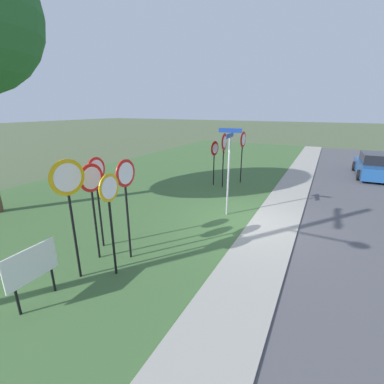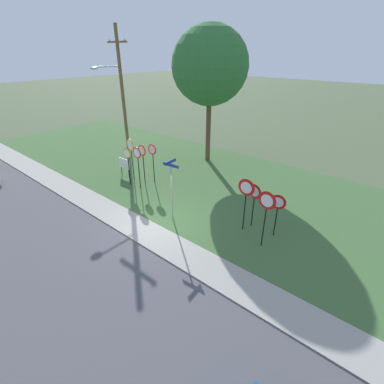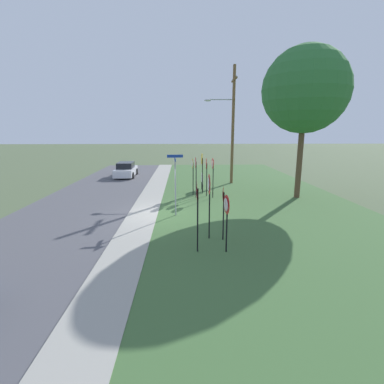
% 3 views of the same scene
% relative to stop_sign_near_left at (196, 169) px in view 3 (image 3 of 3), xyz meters
% --- Properties ---
extents(ground_plane, '(160.00, 160.00, 0.00)m').
position_rel_stop_sign_near_left_xyz_m(ground_plane, '(3.74, -2.23, -1.98)').
color(ground_plane, '#4C5B3D').
extents(road_asphalt, '(44.00, 6.40, 0.01)m').
position_rel_stop_sign_near_left_xyz_m(road_asphalt, '(3.74, -7.03, -1.98)').
color(road_asphalt, '#4C4C51').
rests_on(road_asphalt, ground_plane).
extents(sidewalk_strip, '(44.00, 1.60, 0.06)m').
position_rel_stop_sign_near_left_xyz_m(sidewalk_strip, '(3.74, -3.03, -1.95)').
color(sidewalk_strip, '#99968C').
rests_on(sidewalk_strip, ground_plane).
extents(grass_median, '(44.00, 12.00, 0.04)m').
position_rel_stop_sign_near_left_xyz_m(grass_median, '(3.74, 3.77, -1.96)').
color(grass_median, '#3D6033').
rests_on(grass_median, ground_plane).
extents(stop_sign_near_left, '(0.69, 0.09, 2.68)m').
position_rel_stop_sign_near_left_xyz_m(stop_sign_near_left, '(0.00, 0.00, 0.00)').
color(stop_sign_near_left, black).
rests_on(stop_sign_near_left, grass_median).
extents(stop_sign_near_right, '(0.71, 0.10, 2.58)m').
position_rel_stop_sign_near_left_xyz_m(stop_sign_near_right, '(-0.41, 0.74, -0.07)').
color(stop_sign_near_right, black).
rests_on(stop_sign_near_right, grass_median).
extents(stop_sign_far_left, '(0.78, 0.15, 2.85)m').
position_rel_stop_sign_near_left_xyz_m(stop_sign_far_left, '(-1.24, 0.51, 0.16)').
color(stop_sign_far_left, black).
rests_on(stop_sign_far_left, grass_median).
extents(stop_sign_far_center, '(0.64, 0.11, 2.51)m').
position_rel_stop_sign_near_left_xyz_m(stop_sign_far_center, '(-0.75, -0.17, -0.15)').
color(stop_sign_far_center, black).
rests_on(stop_sign_far_center, grass_median).
extents(stop_sign_far_right, '(0.67, 0.11, 2.63)m').
position_rel_stop_sign_near_left_xyz_m(stop_sign_far_right, '(0.12, 1.12, -0.05)').
color(stop_sign_far_right, black).
rests_on(stop_sign_far_right, grass_median).
extents(yield_sign_near_left, '(0.83, 0.10, 2.71)m').
position_rel_stop_sign_near_left_xyz_m(yield_sign_near_left, '(7.40, 0.18, 0.10)').
color(yield_sign_near_left, black).
rests_on(yield_sign_near_left, grass_median).
extents(yield_sign_near_right, '(0.71, 0.13, 2.17)m').
position_rel_stop_sign_near_left_xyz_m(yield_sign_near_right, '(8.78, 0.68, -0.34)').
color(yield_sign_near_right, black).
rests_on(yield_sign_near_right, grass_median).
extents(yield_sign_far_left, '(0.73, 0.15, 2.29)m').
position_rel_stop_sign_near_left_xyz_m(yield_sign_far_left, '(7.56, 0.74, -0.24)').
color(yield_sign_far_left, black).
rests_on(yield_sign_far_left, grass_median).
extents(yield_sign_far_right, '(0.83, 0.11, 2.72)m').
position_rel_stop_sign_near_left_xyz_m(yield_sign_far_right, '(8.70, -0.38, 0.11)').
color(yield_sign_far_right, black).
rests_on(yield_sign_far_right, grass_median).
extents(street_name_post, '(0.96, 0.81, 3.20)m').
position_rel_stop_sign_near_left_xyz_m(street_name_post, '(4.04, -1.25, -0.05)').
color(street_name_post, '#9EA0A8').
rests_on(street_name_post, grass_median).
extents(utility_pole, '(2.10, 2.50, 9.47)m').
position_rel_stop_sign_near_left_xyz_m(utility_pole, '(-5.23, 3.14, 3.15)').
color(utility_pole, brown).
rests_on(utility_pole, grass_median).
extents(notice_board, '(1.10, 0.07, 1.25)m').
position_rel_stop_sign_near_left_xyz_m(notice_board, '(-2.25, 0.60, -1.11)').
color(notice_board, black).
rests_on(notice_board, grass_median).
extents(oak_tree_left, '(5.32, 5.32, 9.52)m').
position_rel_stop_sign_near_left_xyz_m(oak_tree_left, '(0.22, 6.79, 4.90)').
color(oak_tree_left, brown).
rests_on(oak_tree_left, grass_median).
extents(parked_hatchback_near, '(4.32, 1.96, 1.39)m').
position_rel_stop_sign_near_left_xyz_m(parked_hatchback_near, '(-9.22, -6.39, -1.34)').
color(parked_hatchback_near, silver).
rests_on(parked_hatchback_near, road_asphalt).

